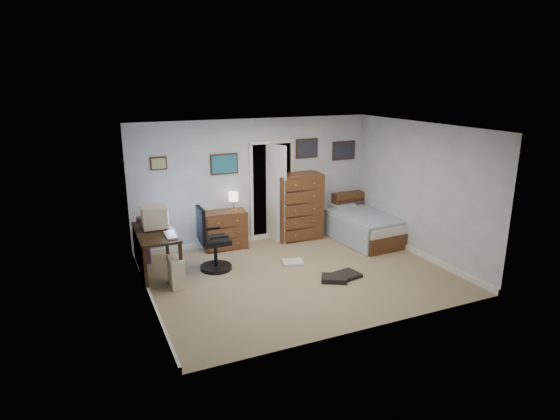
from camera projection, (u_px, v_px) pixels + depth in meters
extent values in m
cube|color=tan|center=(299.00, 275.00, 8.03)|extent=(5.00, 4.00, 0.02)
cube|color=black|center=(155.00, 232.00, 7.80)|extent=(0.66, 1.39, 0.04)
cube|color=black|center=(146.00, 271.00, 7.23)|extent=(0.05, 0.05, 0.75)
cube|color=black|center=(181.00, 265.00, 7.44)|extent=(0.05, 0.05, 0.75)
cube|color=black|center=(136.00, 245.00, 8.38)|extent=(0.05, 0.05, 0.75)
cube|color=black|center=(167.00, 241.00, 8.59)|extent=(0.05, 0.05, 0.75)
cube|color=black|center=(139.00, 254.00, 7.79)|extent=(0.05, 1.27, 0.53)
cube|color=beige|center=(154.00, 217.00, 7.88)|extent=(0.41, 0.39, 0.36)
cube|color=#8CB2F2|center=(166.00, 216.00, 7.96)|extent=(0.02, 0.30, 0.23)
cube|color=beige|center=(155.00, 228.00, 7.93)|extent=(0.27, 0.27, 0.02)
cube|color=beige|center=(170.00, 235.00, 7.56)|extent=(0.17, 0.43, 0.03)
cube|color=beige|center=(176.00, 272.00, 7.54)|extent=(0.22, 0.45, 0.48)
cube|color=black|center=(183.00, 271.00, 7.58)|extent=(0.01, 0.32, 0.37)
cylinder|color=black|center=(216.00, 267.00, 8.25)|extent=(0.56, 0.56, 0.06)
cylinder|color=black|center=(216.00, 255.00, 8.19)|extent=(0.06, 0.06, 0.43)
cube|color=black|center=(215.00, 241.00, 8.12)|extent=(0.48, 0.48, 0.09)
cube|color=black|center=(201.00, 224.00, 7.94)|extent=(0.07, 0.43, 0.59)
cube|color=black|center=(219.00, 237.00, 7.85)|extent=(0.32, 0.06, 0.04)
cube|color=black|center=(211.00, 229.00, 8.31)|extent=(0.32, 0.06, 0.04)
cube|color=maroon|center=(144.00, 240.00, 8.41)|extent=(0.18, 0.18, 0.88)
cube|color=brown|center=(225.00, 230.00, 9.19)|extent=(0.88, 0.48, 0.75)
cylinder|color=gold|center=(234.00, 210.00, 9.17)|extent=(0.12, 0.12, 0.02)
cylinder|color=gold|center=(234.00, 204.00, 9.14)|extent=(0.02, 0.02, 0.23)
cylinder|color=beige|center=(233.00, 196.00, 9.09)|extent=(0.20, 0.20, 0.17)
cube|color=black|center=(266.00, 188.00, 9.92)|extent=(0.90, 0.60, 2.00)
cube|color=white|center=(251.00, 194.00, 9.45)|extent=(0.06, 0.05, 2.00)
cube|color=white|center=(292.00, 190.00, 9.81)|extent=(0.06, 0.05, 2.00)
cube|color=white|center=(272.00, 142.00, 9.35)|extent=(0.96, 0.05, 0.06)
cube|color=white|center=(272.00, 193.00, 9.52)|extent=(0.31, 0.77, 2.00)
sphere|color=gold|center=(289.00, 193.00, 9.50)|extent=(0.06, 0.06, 0.06)
cube|color=brown|center=(298.00, 206.00, 9.72)|extent=(0.97, 0.61, 1.38)
cube|color=brown|center=(351.00, 210.00, 10.45)|extent=(0.92, 0.23, 0.83)
cube|color=black|center=(353.00, 204.00, 10.34)|extent=(0.85, 0.09, 0.28)
cube|color=maroon|center=(353.00, 206.00, 10.35)|extent=(0.74, 0.11, 0.20)
cube|color=brown|center=(361.00, 232.00, 9.76)|extent=(1.04, 1.91, 0.32)
cube|color=white|center=(361.00, 221.00, 9.69)|extent=(1.00, 1.87, 0.17)
cube|color=slate|center=(364.00, 217.00, 9.59)|extent=(1.08, 1.63, 0.09)
cube|color=slate|center=(344.00, 232.00, 9.44)|extent=(0.14, 1.57, 0.50)
cube|color=#6A95AA|center=(342.00, 206.00, 10.25)|extent=(0.53, 0.38, 0.12)
cube|color=#331E11|center=(159.00, 163.00, 8.55)|extent=(0.30, 0.03, 0.24)
cube|color=#939C55|center=(159.00, 164.00, 8.53)|extent=(0.25, 0.01, 0.19)
cube|color=#331E11|center=(224.00, 164.00, 9.07)|extent=(0.55, 0.03, 0.40)
cube|color=navy|center=(225.00, 164.00, 9.05)|extent=(0.50, 0.01, 0.35)
cube|color=#331E11|center=(307.00, 148.00, 9.72)|extent=(0.50, 0.03, 0.40)
cube|color=black|center=(307.00, 148.00, 9.71)|extent=(0.45, 0.01, 0.35)
cube|color=#331E11|center=(344.00, 150.00, 10.10)|extent=(0.55, 0.03, 0.40)
cube|color=black|center=(344.00, 151.00, 10.09)|extent=(0.50, 0.01, 0.35)
cube|color=black|center=(334.00, 278.00, 7.77)|extent=(0.52, 0.48, 0.08)
cube|color=black|center=(346.00, 275.00, 7.92)|extent=(0.52, 0.44, 0.06)
cube|color=silver|center=(292.00, 262.00, 8.49)|extent=(0.43, 0.39, 0.05)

